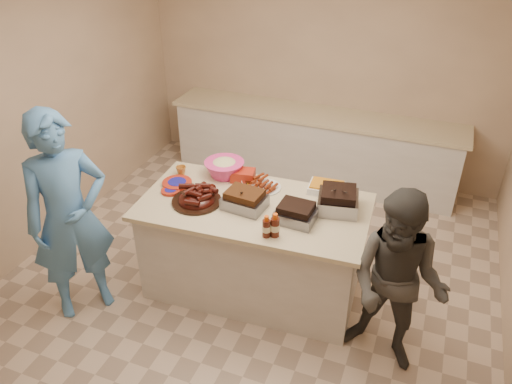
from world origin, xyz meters
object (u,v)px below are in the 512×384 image
at_px(bbq_bottle_a, 266,236).
at_px(roasting_pan, 337,209).
at_px(plastic_cup, 182,175).
at_px(guest_blue, 89,303).
at_px(island, 254,286).
at_px(mustard_bottle, 248,194).
at_px(coleslaw_bowl, 225,176).
at_px(guest_gray, 383,356).
at_px(rib_platter, 197,202).
at_px(bbq_bottle_b, 275,236).

bearing_deg(bbq_bottle_a, roasting_pan, 53.36).
distance_m(bbq_bottle_a, plastic_cup, 1.25).
relative_size(roasting_pan, guest_blue, 0.18).
relative_size(island, plastic_cup, 20.58).
height_order(plastic_cup, guest_blue, plastic_cup).
bearing_deg(plastic_cup, mustard_bottle, -7.21).
relative_size(bbq_bottle_a, plastic_cup, 1.99).
relative_size(coleslaw_bowl, guest_gray, 0.24).
bearing_deg(roasting_pan, rib_platter, -174.89).
relative_size(roasting_pan, bbq_bottle_a, 1.74).
bearing_deg(plastic_cup, guest_gray, -16.44).
height_order(bbq_bottle_b, guest_gray, bbq_bottle_b).
bearing_deg(guest_blue, island, -22.20).
bearing_deg(roasting_pan, island, -175.29).
distance_m(island, bbq_bottle_b, 1.04).
relative_size(rib_platter, bbq_bottle_b, 2.09).
height_order(coleslaw_bowl, plastic_cup, coleslaw_bowl).
relative_size(bbq_bottle_a, guest_gray, 0.12).
relative_size(mustard_bottle, plastic_cup, 1.12).
relative_size(bbq_bottle_b, guest_gray, 0.13).
distance_m(rib_platter, coleslaw_bowl, 0.51).
bearing_deg(guest_blue, plastic_cup, 11.50).
bearing_deg(roasting_pan, mustard_bottle, 172.25).
height_order(coleslaw_bowl, mustard_bottle, coleslaw_bowl).
distance_m(island, guest_blue, 1.52).
xyz_separation_m(bbq_bottle_b, guest_gray, (0.96, -0.03, -0.93)).
distance_m(roasting_pan, bbq_bottle_b, 0.65).
bearing_deg(roasting_pan, bbq_bottle_b, -134.81).
bearing_deg(coleslaw_bowl, guest_gray, -23.60).
relative_size(coleslaw_bowl, bbq_bottle_b, 1.82).
xyz_separation_m(plastic_cup, guest_blue, (-0.50, -0.99, -0.93)).
bearing_deg(mustard_bottle, island, -51.77).
bearing_deg(guest_gray, island, 174.90).
relative_size(rib_platter, coleslaw_bowl, 1.15).
bearing_deg(mustard_bottle, bbq_bottle_b, -49.35).
height_order(rib_platter, coleslaw_bowl, coleslaw_bowl).
height_order(rib_platter, plastic_cup, rib_platter).
height_order(roasting_pan, guest_blue, roasting_pan).
bearing_deg(plastic_cup, bbq_bottle_b, -27.35).
distance_m(roasting_pan, bbq_bottle_a, 0.71).
xyz_separation_m(plastic_cup, guest_gray, (2.10, -0.62, -0.93)).
distance_m(island, mustard_bottle, 0.94).
distance_m(plastic_cup, guest_blue, 1.44).
relative_size(plastic_cup, guest_gray, 0.06).
bearing_deg(bbq_bottle_b, rib_platter, 164.86).
distance_m(rib_platter, bbq_bottle_a, 0.77).
distance_m(rib_platter, guest_gray, 1.99).
height_order(island, coleslaw_bowl, coleslaw_bowl).
bearing_deg(mustard_bottle, roasting_pan, 3.09).
distance_m(island, bbq_bottle_a, 1.03).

